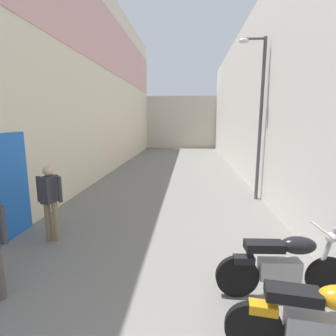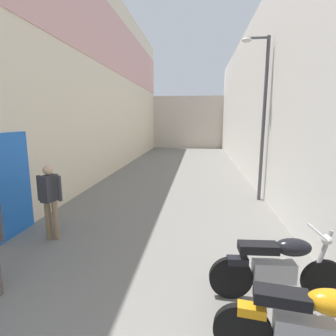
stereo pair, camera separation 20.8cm
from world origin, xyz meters
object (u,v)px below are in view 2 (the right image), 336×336
(motorcycle_third, at_px, (311,326))
(pedestrian_further_down, at_px, (50,196))
(motorcycle_fourth, at_px, (279,266))
(street_lamp, at_px, (261,108))

(motorcycle_third, height_order, pedestrian_further_down, pedestrian_further_down)
(motorcycle_third, bearing_deg, motorcycle_fourth, 90.00)
(motorcycle_third, bearing_deg, street_lamp, 83.16)
(pedestrian_further_down, xyz_separation_m, street_lamp, (4.81, 3.32, 1.87))
(motorcycle_third, relative_size, pedestrian_further_down, 1.17)
(motorcycle_third, relative_size, street_lamp, 0.39)
(pedestrian_further_down, bearing_deg, motorcycle_fourth, -19.49)
(pedestrian_further_down, bearing_deg, motorcycle_third, -31.54)
(motorcycle_fourth, bearing_deg, motorcycle_third, -90.00)
(motorcycle_fourth, relative_size, pedestrian_further_down, 1.18)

